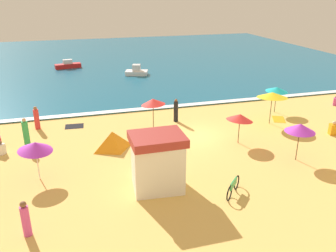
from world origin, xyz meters
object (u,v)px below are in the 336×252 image
(beachgoer_2, at_px, (333,129))
(beachgoer_5, at_px, (1,148))
(parked_bicycle, at_px, (233,187))
(small_boat_0, at_px, (137,72))
(beachgoer_3, at_px, (37,119))
(beach_umbrella_5, at_px, (35,147))
(beach_umbrella_1, at_px, (300,128))
(beachgoer_8, at_px, (176,111))
(beach_umbrella_3, at_px, (272,95))
(beach_tent, at_px, (113,140))
(lifeguard_cabana, at_px, (158,162))
(beachgoer_9, at_px, (336,101))
(beach_umbrella_7, at_px, (240,117))
(small_boat_1, at_px, (68,65))
(beachgoer_4, at_px, (26,134))
(beach_umbrella_4, at_px, (153,102))
(beachgoer_6, at_px, (26,219))
(beach_umbrella_2, at_px, (277,89))

(beachgoer_2, height_order, beachgoer_5, beachgoer_2)
(parked_bicycle, bearing_deg, small_boat_0, 89.23)
(beachgoer_3, bearing_deg, beach_umbrella_5, -86.24)
(beach_umbrella_1, bearing_deg, beachgoer_8, 121.38)
(beach_umbrella_3, height_order, beach_tent, beach_umbrella_3)
(parked_bicycle, bearing_deg, beach_tent, 126.15)
(lifeguard_cabana, height_order, beachgoer_3, lifeguard_cabana)
(parked_bicycle, bearing_deg, beachgoer_9, 35.22)
(beach_umbrella_7, relative_size, small_boat_1, 0.69)
(beachgoer_5, distance_m, beachgoer_9, 25.57)
(beach_umbrella_5, height_order, beachgoer_4, beach_umbrella_5)
(small_boat_1, bearing_deg, beachgoer_4, -97.21)
(beach_tent, bearing_deg, beachgoer_2, -6.94)
(beach_umbrella_1, xyz_separation_m, beach_umbrella_4, (-6.78, 6.46, 0.13))
(beach_umbrella_3, xyz_separation_m, beachgoer_6, (-15.82, -8.34, -1.41))
(beach_tent, height_order, beachgoer_5, beach_tent)
(beachgoer_4, distance_m, small_boat_1, 22.81)
(small_boat_0, bearing_deg, beach_umbrella_3, -69.90)
(beachgoer_8, bearing_deg, small_boat_0, 89.77)
(beach_umbrella_3, relative_size, beachgoer_9, 3.07)
(lifeguard_cabana, height_order, parked_bicycle, lifeguard_cabana)
(beachgoer_2, distance_m, beachgoer_4, 19.76)
(beach_umbrella_2, distance_m, beach_umbrella_7, 7.16)
(beach_tent, height_order, beachgoer_3, beachgoer_3)
(beach_umbrella_5, xyz_separation_m, beachgoer_3, (-0.48, 7.31, -1.06))
(beachgoer_3, relative_size, beachgoer_6, 1.05)
(beach_umbrella_1, xyz_separation_m, beachgoer_3, (-14.44, 9.06, -1.20))
(beach_umbrella_3, relative_size, beachgoer_5, 3.12)
(beach_umbrella_2, bearing_deg, beachgoer_9, 1.20)
(beach_umbrella_2, bearing_deg, beachgoer_3, 175.46)
(beach_tent, xyz_separation_m, beachgoer_3, (-4.59, 4.77, 0.18))
(beachgoer_4, bearing_deg, beachgoer_8, 9.99)
(beach_umbrella_5, height_order, beach_umbrella_7, beach_umbrella_5)
(beach_umbrella_3, relative_size, parked_bicycle, 1.96)
(beach_umbrella_2, xyz_separation_m, beachgoer_9, (5.86, 0.12, -1.48))
(beachgoer_5, bearing_deg, small_boat_1, 79.64)
(beach_umbrella_4, relative_size, parked_bicycle, 1.75)
(lifeguard_cabana, distance_m, beach_tent, 5.36)
(beach_tent, bearing_deg, beach_umbrella_7, -9.27)
(small_boat_1, bearing_deg, beachgoer_6, -93.96)
(beach_umbrella_4, bearing_deg, beachgoer_9, 4.68)
(beach_tent, relative_size, beachgoer_3, 1.34)
(beachgoer_2, xyz_separation_m, beachgoer_8, (-9.35, 5.27, 0.41))
(beachgoer_3, bearing_deg, beach_umbrella_7, -26.07)
(beach_umbrella_4, bearing_deg, small_boat_1, 103.23)
(beach_umbrella_4, distance_m, beachgoer_8, 2.74)
(beach_tent, height_order, beachgoer_9, beach_tent)
(beach_umbrella_3, bearing_deg, beachgoer_6, -152.21)
(beach_umbrella_4, relative_size, small_boat_1, 0.75)
(beach_umbrella_2, distance_m, beachgoer_6, 20.43)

